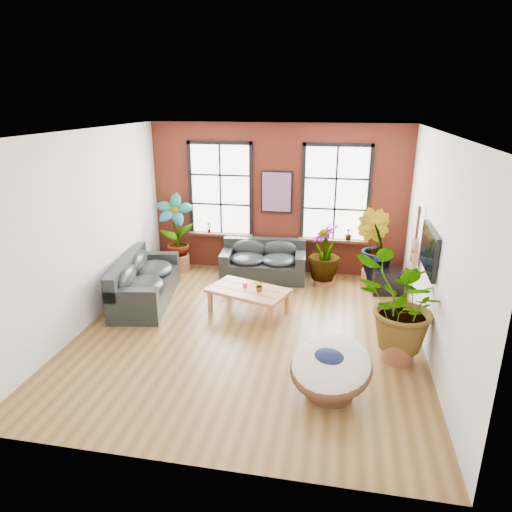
{
  "coord_description": "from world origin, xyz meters",
  "views": [
    {
      "loc": [
        1.47,
        -7.21,
        3.98
      ],
      "look_at": [
        0.0,
        0.6,
        1.25
      ],
      "focal_mm": 32.0,
      "sensor_mm": 36.0,
      "label": 1
    }
  ],
  "objects_px": {
    "sofa_back": "(264,262)",
    "papasan_chair": "(331,368)",
    "sofa_left": "(143,282)",
    "coffee_table": "(248,292)"
  },
  "relations": [
    {
      "from": "sofa_left",
      "to": "sofa_back",
      "type": "bearing_deg",
      "value": -62.23
    },
    {
      "from": "papasan_chair",
      "to": "sofa_left",
      "type": "bearing_deg",
      "value": 167.19
    },
    {
      "from": "sofa_back",
      "to": "sofa_left",
      "type": "distance_m",
      "value": 2.82
    },
    {
      "from": "sofa_back",
      "to": "coffee_table",
      "type": "height_order",
      "value": "sofa_back"
    },
    {
      "from": "sofa_back",
      "to": "papasan_chair",
      "type": "bearing_deg",
      "value": -73.23
    },
    {
      "from": "sofa_left",
      "to": "coffee_table",
      "type": "distance_m",
      "value": 2.25
    },
    {
      "from": "coffee_table",
      "to": "papasan_chair",
      "type": "height_order",
      "value": "papasan_chair"
    },
    {
      "from": "sofa_back",
      "to": "papasan_chair",
      "type": "distance_m",
      "value": 4.58
    },
    {
      "from": "papasan_chair",
      "to": "sofa_back",
      "type": "bearing_deg",
      "value": 131.64
    },
    {
      "from": "sofa_back",
      "to": "coffee_table",
      "type": "relative_size",
      "value": 1.17
    }
  ]
}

